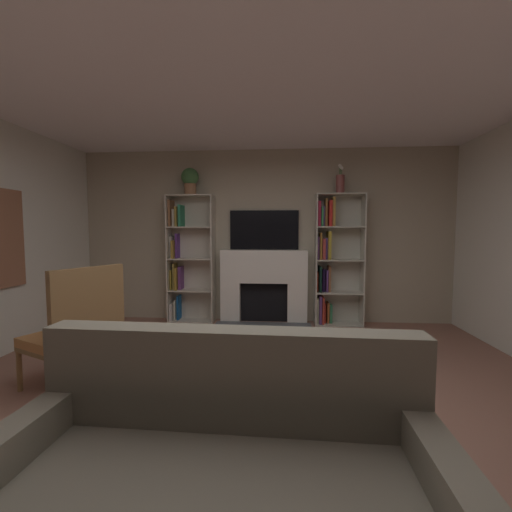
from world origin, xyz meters
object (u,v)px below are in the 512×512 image
Objects in this scene: couch at (220,496)px; bookshelf_right at (332,259)px; vase_with_flowers at (340,183)px; coffee_table at (242,401)px; armchair at (78,328)px; fireplace at (264,284)px; potted_plant at (190,180)px; bookshelf_left at (187,258)px; tv at (264,230)px.

bookshelf_right is at bearing 75.52° from couch.
coffee_table is at bearing -109.84° from vase_with_flowers.
armchair is (-2.70, -2.28, -1.60)m from vase_with_flowers.
potted_plant is (-1.13, -0.03, 1.61)m from fireplace.
vase_with_flowers is 0.54× the size of coffee_table.
vase_with_flowers is at bearing -1.06° from bookshelf_left.
vase_with_flowers is 3.88m from armchair.
fireplace is 3.28× the size of vase_with_flowers.
bookshelf_left reaches higher than fireplace.
bookshelf_left is at bearing 179.66° from bookshelf_right.
tv is 3.00m from armchair.
potted_plant is at bearing -179.18° from bookshelf_right.
bookshelf_right is (1.03, -0.00, 0.39)m from fireplace.
vase_with_flowers is at bearing 0.02° from potted_plant.
vase_with_flowers is (2.35, -0.04, 1.13)m from bookshelf_left.
fireplace reaches higher than coffee_table.
bookshelf_left and bookshelf_right have the same top height.
armchair reaches higher than coffee_table.
tv is (0.00, 0.09, 0.84)m from fireplace.
tv is 1.38m from potted_plant.
potted_plant is (-2.17, -0.03, 1.21)m from bookshelf_right.
tv is at bearing 90.56° from coffee_table.
couch is at bearing -89.53° from tv.
bookshelf_left is 1.05× the size of couch.
bookshelf_right is at bearing 0.82° from potted_plant.
bookshelf_right is 4.79× the size of potted_plant.
bookshelf_left is 4.14m from couch.
tv is at bearing 175.07° from bookshelf_right.
vase_with_flowers is (0.10, -0.03, 1.14)m from bookshelf_right.
armchair is at bearing 135.57° from couch.
bookshelf_left is at bearing 107.80° from couch.
potted_plant is 4.44m from couch.
fireplace is 1.10m from bookshelf_right.
bookshelf_left is 1.78× the size of armchair.
fireplace is 1.35× the size of tv.
fireplace is at bearing -0.47° from bookshelf_left.
potted_plant is 0.22× the size of couch.
coffee_table is (1.17, -3.06, -1.89)m from potted_plant.
bookshelf_left is 2.61m from vase_with_flowers.
armchair is at bearing -138.36° from bookshelf_right.
fireplace is 3.89m from couch.
vase_with_flowers reaches higher than tv.
bookshelf_left is 2.25m from bookshelf_right.
bookshelf_left is at bearing 81.46° from armchair.
bookshelf_right reaches higher than couch.
fireplace is 1.28m from bookshelf_left.
coffee_table is at bearing -68.09° from bookshelf_left.
couch is 2.32× the size of coffee_table.
vase_with_flowers is (2.27, 0.00, -0.07)m from potted_plant.
bookshelf_right is at bearing -0.19° from fireplace.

